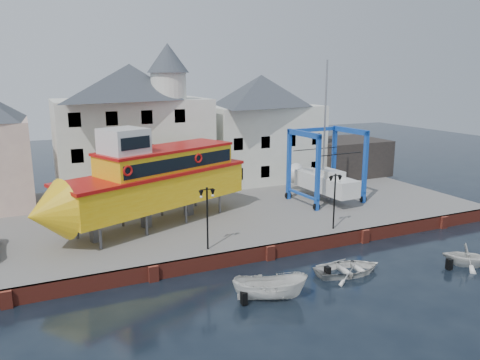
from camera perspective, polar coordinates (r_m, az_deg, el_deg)
name	(u,v)px	position (r m, az deg, el deg)	size (l,w,h in m)	color
ground	(270,260)	(32.15, 3.64, -9.67)	(140.00, 140.00, 0.00)	black
hardstanding	(211,211)	(41.44, -3.57, -3.74)	(44.00, 22.00, 1.00)	slate
quay_wall	(269,252)	(32.05, 3.56, -8.78)	(44.00, 0.47, 1.00)	maroon
building_white_main	(134,127)	(45.74, -12.82, 6.29)	(14.00, 8.30, 14.00)	silver
building_white_right	(261,128)	(51.04, 2.56, 6.39)	(12.00, 8.00, 11.20)	silver
shed_dark	(346,157)	(55.19, 12.77, 2.80)	(8.00, 7.00, 4.00)	black
lamp_post_left	(207,203)	(30.25, -4.03, -2.76)	(1.12, 0.32, 4.20)	black
lamp_post_right	(335,187)	(34.92, 11.50, -0.88)	(1.12, 0.32, 4.20)	black
tour_boat	(145,181)	(35.23, -11.53, -0.09)	(17.63, 10.65, 7.58)	#59595E
travel_lift	(321,177)	(43.43, 9.81, 0.40)	(6.10, 8.38, 12.49)	#0F409F
motorboat_a	(270,299)	(26.96, 3.66, -14.30)	(1.57, 4.18, 1.61)	silver
motorboat_b	(348,274)	(30.77, 13.06, -11.05)	(3.13, 4.39, 0.91)	silver
motorboat_c	(466,266)	(34.52, 25.87, -9.38)	(2.63, 3.05, 1.61)	silver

